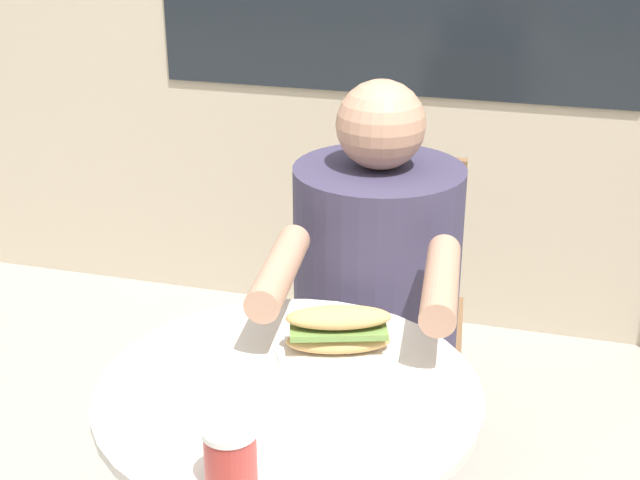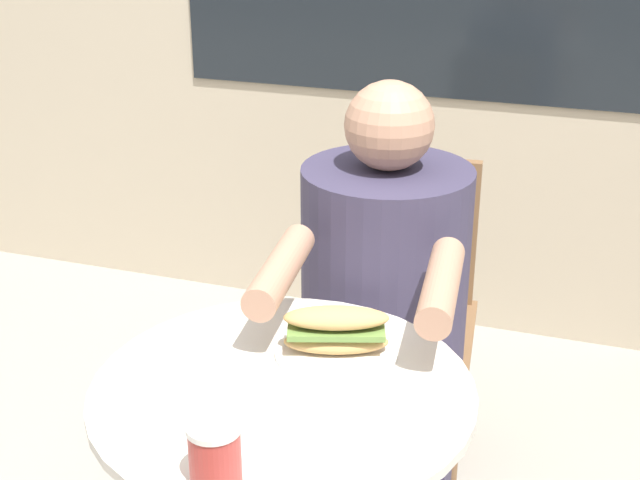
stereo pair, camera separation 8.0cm
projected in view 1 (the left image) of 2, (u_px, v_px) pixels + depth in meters
name	position (u px, v px, depth m)	size (l,w,h in m)	color
cafe_table	(290.00, 479.00, 1.67)	(0.69, 0.69, 0.75)	beige
diner_chair	(396.00, 285.00, 2.47)	(0.42, 0.42, 0.87)	brown
seated_diner	(373.00, 356.00, 2.17)	(0.45, 0.73, 1.17)	#38334C
sandwich_on_plate	(338.00, 335.00, 1.68)	(0.23, 0.23, 0.10)	white
drink_cup	(232.00, 457.00, 1.32)	(0.08, 0.08, 0.11)	#B73D38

